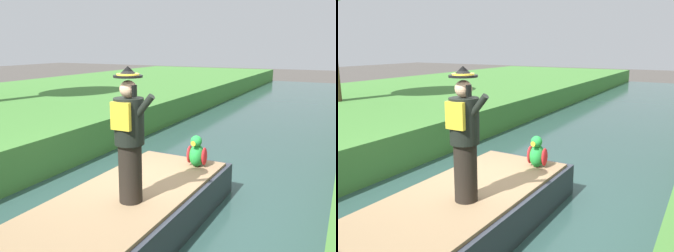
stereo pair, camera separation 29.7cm
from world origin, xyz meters
TOP-DOWN VIEW (x-y plane):
  - ground_plane at (0.00, 0.00)m, footprint 80.00×80.00m
  - canal_water at (0.00, 0.00)m, footprint 5.36×48.00m
  - boat at (0.00, -0.52)m, footprint 1.85×4.22m
  - person_pirate at (0.19, -0.77)m, footprint 0.61×0.42m
  - parrot_plush at (0.44, 1.00)m, footprint 0.36×0.34m

SIDE VIEW (x-z plane):
  - ground_plane at x=0.00m, z-range 0.00..0.00m
  - canal_water at x=0.00m, z-range 0.00..0.10m
  - boat at x=0.00m, z-range 0.10..0.71m
  - parrot_plush at x=0.44m, z-range 0.67..1.24m
  - person_pirate at x=0.19m, z-range 0.71..2.56m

